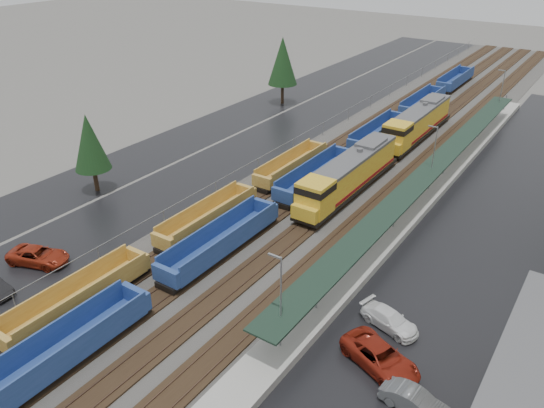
{
  "coord_description": "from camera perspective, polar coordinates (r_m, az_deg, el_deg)",
  "views": [
    {
      "loc": [
        24.83,
        -3.64,
        26.54
      ],
      "look_at": [
        -1.52,
        35.2,
        2.0
      ],
      "focal_mm": 35.0,
      "sensor_mm": 36.0,
      "label": 1
    }
  ],
  "objects": [
    {
      "name": "parked_car_east_c",
      "position": [
        41.21,
        12.53,
        -12.06
      ],
      "size": [
        3.07,
        5.01,
        1.36
      ],
      "primitive_type": "imported",
      "rotation": [
        0.0,
        0.0,
        1.3
      ],
      "color": "white",
      "rests_on": "ground"
    },
    {
      "name": "parked_car_west_c",
      "position": [
        51.43,
        -23.84,
        -5.13
      ],
      "size": [
        4.21,
        5.98,
        1.51
      ],
      "primitive_type": "imported",
      "rotation": [
        0.0,
        0.0,
        1.92
      ],
      "color": "maroon",
      "rests_on": "ground"
    },
    {
      "name": "west_parking_lot",
      "position": [
        79.63,
        2.01,
        8.12
      ],
      "size": [
        10.0,
        160.0,
        0.02
      ],
      "primitive_type": "cube",
      "color": "black",
      "rests_on": "ground"
    },
    {
      "name": "east_commuter_lot",
      "position": [
        60.13,
        24.88,
        -1.36
      ],
      "size": [
        16.0,
        100.0,
        0.02
      ],
      "primitive_type": "cube",
      "color": "black",
      "rests_on": "ground"
    },
    {
      "name": "locomotive_trail",
      "position": [
        76.93,
        15.28,
        8.36
      ],
      "size": [
        3.06,
        20.16,
        4.56
      ],
      "color": "black",
      "rests_on": "ground"
    },
    {
      "name": "station_platform",
      "position": [
        61.48,
        16.47,
        1.58
      ],
      "size": [
        3.0,
        80.0,
        8.0
      ],
      "color": "#9E9B93",
      "rests_on": "ground"
    },
    {
      "name": "well_string_yellow",
      "position": [
        44.13,
        -20.13,
        -9.53
      ],
      "size": [
        2.53,
        75.16,
        2.24
      ],
      "color": "#AA782F",
      "rests_on": "ground"
    },
    {
      "name": "tree_west_near",
      "position": [
        61.27,
        -19.05,
        6.29
      ],
      "size": [
        3.96,
        3.96,
        9.0
      ],
      "color": "#332316",
      "rests_on": "ground"
    },
    {
      "name": "chainlink_fence",
      "position": [
        75.19,
        4.96,
        8.14
      ],
      "size": [
        0.08,
        160.04,
        2.02
      ],
      "color": "gray",
      "rests_on": "ground"
    },
    {
      "name": "parked_car_east_b",
      "position": [
        37.88,
        11.57,
        -15.88
      ],
      "size": [
        4.72,
        6.47,
        1.64
      ],
      "primitive_type": "imported",
      "rotation": [
        0.0,
        0.0,
        1.19
      ],
      "color": "maroon",
      "rests_on": "ground"
    },
    {
      "name": "parked_car_east_e",
      "position": [
        35.79,
        15.12,
        -19.84
      ],
      "size": [
        1.8,
        4.46,
        1.44
      ],
      "primitive_type": "imported",
      "rotation": [
        0.0,
        0.0,
        1.51
      ],
      "color": "slate",
      "rests_on": "ground"
    },
    {
      "name": "well_string_blue",
      "position": [
        61.08,
        4.82,
        3.0
      ],
      "size": [
        2.77,
        118.83,
        2.45
      ],
      "color": "navy",
      "rests_on": "ground"
    },
    {
      "name": "locomotive_lead",
      "position": [
        58.69,
        8.11,
        3.06
      ],
      "size": [
        3.06,
        20.16,
        4.56
      ],
      "color": "black",
      "rests_on": "ground"
    },
    {
      "name": "tree_west_far",
      "position": [
        89.93,
        1.15,
        15.13
      ],
      "size": [
        4.84,
        4.84,
        11.0
      ],
      "color": "#332316",
      "rests_on": "ground"
    },
    {
      "name": "ballast_strip",
      "position": [
        73.27,
        12.01,
        5.78
      ],
      "size": [
        20.0,
        160.0,
        0.08
      ],
      "primitive_type": "cube",
      "color": "#302D2B",
      "rests_on": "ground"
    },
    {
      "name": "west_road",
      "position": [
        85.07,
        -3.77,
        9.37
      ],
      "size": [
        9.0,
        160.0,
        0.02
      ],
      "primitive_type": "cube",
      "color": "black",
      "rests_on": "ground"
    },
    {
      "name": "trackbed",
      "position": [
        73.23,
        12.02,
        5.86
      ],
      "size": [
        14.6,
        160.0,
        0.22
      ],
      "color": "black",
      "rests_on": "ground"
    }
  ]
}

